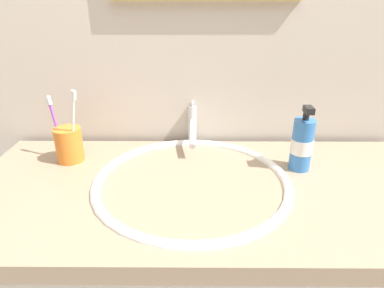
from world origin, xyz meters
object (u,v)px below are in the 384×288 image
(faucet, at_px, (192,126))
(toothbrush_purple, at_px, (55,123))
(toothbrush_white, at_px, (73,123))
(toothbrush_cup, at_px, (69,145))
(soap_dispenser, at_px, (302,144))

(faucet, relative_size, toothbrush_purple, 1.01)
(toothbrush_white, bearing_deg, toothbrush_purple, 149.66)
(toothbrush_purple, xyz_separation_m, toothbrush_white, (0.06, -0.04, 0.02))
(faucet, relative_size, toothbrush_cup, 1.84)
(toothbrush_cup, bearing_deg, toothbrush_purple, 152.74)
(toothbrush_cup, xyz_separation_m, toothbrush_white, (0.03, -0.02, 0.07))
(toothbrush_cup, distance_m, toothbrush_purple, 0.07)
(faucet, xyz_separation_m, soap_dispenser, (0.29, -0.16, 0.01))
(faucet, distance_m, toothbrush_purple, 0.39)
(faucet, height_order, soap_dispenser, soap_dispenser)
(toothbrush_cup, height_order, soap_dispenser, soap_dispenser)
(toothbrush_white, relative_size, soap_dispenser, 1.16)
(toothbrush_white, height_order, soap_dispenser, toothbrush_white)
(toothbrush_purple, height_order, soap_dispenser, toothbrush_purple)
(faucet, distance_m, toothbrush_cup, 0.36)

